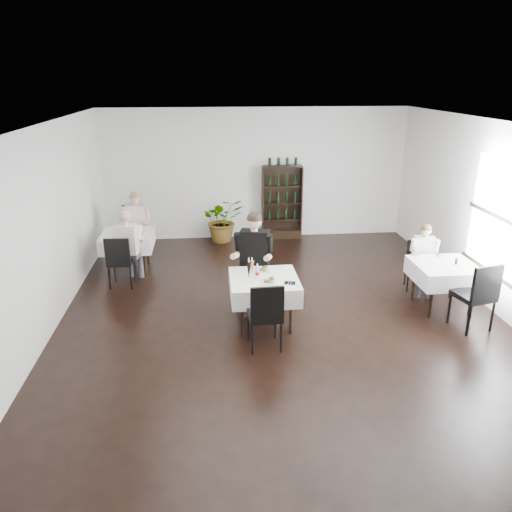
{
  "coord_description": "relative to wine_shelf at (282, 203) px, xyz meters",
  "views": [
    {
      "loc": [
        -1.09,
        -6.94,
        3.66
      ],
      "look_at": [
        -0.4,
        0.2,
        1.05
      ],
      "focal_mm": 35.0,
      "sensor_mm": 36.0,
      "label": 1
    }
  ],
  "objects": [
    {
      "name": "left_table",
      "position": [
        -3.3,
        -1.81,
        -0.23
      ],
      "size": [
        0.98,
        0.98,
        0.77
      ],
      "color": "black",
      "rests_on": "ground"
    },
    {
      "name": "right_chair_far",
      "position": [
        2.0,
        -3.18,
        -0.35
      ],
      "size": [
        0.48,
        0.48,
        0.87
      ],
      "color": "black",
      "rests_on": "ground"
    },
    {
      "name": "diner_right_far",
      "position": [
        2.01,
        -3.39,
        -0.12
      ],
      "size": [
        0.52,
        0.54,
        1.25
      ],
      "color": "#44444C",
      "rests_on": "ground"
    },
    {
      "name": "right_chair_near",
      "position": [
        2.25,
        -4.82,
        -0.23
      ],
      "size": [
        0.6,
        0.6,
        1.09
      ],
      "color": "black",
      "rests_on": "ground"
    },
    {
      "name": "potted_tree",
      "position": [
        -1.39,
        -0.11,
        -0.33
      ],
      "size": [
        1.07,
        0.98,
        1.03
      ],
      "primitive_type": "imported",
      "rotation": [
        0.0,
        0.0,
        0.2
      ],
      "color": "#29531C",
      "rests_on": "ground"
    },
    {
      "name": "window_right",
      "position": [
        2.88,
        -4.31,
        0.65
      ],
      "size": [
        0.06,
        2.3,
        1.85
      ],
      "color": "white",
      "rests_on": "room_shell"
    },
    {
      "name": "coke_bottle",
      "position": [
        -1.0,
        -4.32,
        0.02
      ],
      "size": [
        0.06,
        0.06,
        0.24
      ],
      "color": "silver",
      "rests_on": "main_table"
    },
    {
      "name": "diner_main",
      "position": [
        -1.01,
        -3.76,
        0.11
      ],
      "size": [
        0.68,
        0.72,
        1.64
      ],
      "color": "#44444C",
      "rests_on": "ground"
    },
    {
      "name": "plate_near",
      "position": [
        -0.84,
        -4.49,
        -0.06
      ],
      "size": [
        0.25,
        0.25,
        0.07
      ],
      "color": "white",
      "rests_on": "main_table"
    },
    {
      "name": "main_table",
      "position": [
        -0.9,
        -4.31,
        -0.23
      ],
      "size": [
        1.03,
        1.03,
        0.77
      ],
      "color": "black",
      "rests_on": "ground"
    },
    {
      "name": "diner_left_far",
      "position": [
        -3.19,
        -1.21,
        -0.01
      ],
      "size": [
        0.55,
        0.54,
        1.44
      ],
      "color": "#44444C",
      "rests_on": "ground"
    },
    {
      "name": "pilsner_lager",
      "position": [
        -1.07,
        -4.18,
        0.04
      ],
      "size": [
        0.07,
        0.07,
        0.29
      ],
      "color": "#B57C2E",
      "rests_on": "main_table"
    },
    {
      "name": "pepper_mill",
      "position": [
        2.26,
        -4.04,
        -0.02
      ],
      "size": [
        0.05,
        0.05,
        0.1
      ],
      "primitive_type": "cylinder",
      "rotation": [
        0.0,
        0.0,
        -0.35
      ],
      "color": "black",
      "rests_on": "right_table"
    },
    {
      "name": "main_chair_near",
      "position": [
        -0.97,
        -5.09,
        -0.27
      ],
      "size": [
        0.49,
        0.49,
        1.01
      ],
      "color": "black",
      "rests_on": "ground"
    },
    {
      "name": "wine_shelf",
      "position": [
        0.0,
        0.0,
        0.0
      ],
      "size": [
        0.9,
        0.28,
        1.75
      ],
      "color": "black",
      "rests_on": "ground"
    },
    {
      "name": "room_shell",
      "position": [
        -0.6,
        -4.31,
        0.65
      ],
      "size": [
        9.0,
        9.0,
        9.0
      ],
      "color": "black",
      "rests_on": "ground"
    },
    {
      "name": "right_table",
      "position": [
        2.1,
        -4.01,
        -0.23
      ],
      "size": [
        0.98,
        0.98,
        0.77
      ],
      "color": "black",
      "rests_on": "ground"
    },
    {
      "name": "napkin_cutlery",
      "position": [
        -0.54,
        -4.55,
        -0.07
      ],
      "size": [
        0.19,
        0.18,
        0.02
      ],
      "color": "black",
      "rests_on": "main_table"
    },
    {
      "name": "main_chair_far",
      "position": [
        -0.94,
        -3.62,
        -0.29
      ],
      "size": [
        0.54,
        0.54,
        0.97
      ],
      "color": "black",
      "rests_on": "ground"
    },
    {
      "name": "pilsner_dark",
      "position": [
        -1.13,
        -4.32,
        0.06
      ],
      "size": [
        0.08,
        0.08,
        0.33
      ],
      "color": "black",
      "rests_on": "main_table"
    },
    {
      "name": "left_chair_near",
      "position": [
        -3.33,
        -2.64,
        -0.29
      ],
      "size": [
        0.47,
        0.48,
        0.97
      ],
      "color": "black",
      "rests_on": "ground"
    },
    {
      "name": "left_chair_far",
      "position": [
        -3.28,
        -1.08,
        -0.21
      ],
      "size": [
        0.58,
        0.59,
        1.11
      ],
      "color": "black",
      "rests_on": "ground"
    },
    {
      "name": "diner_left_near",
      "position": [
        -3.18,
        -2.43,
        -0.02
      ],
      "size": [
        0.58,
        0.6,
        1.42
      ],
      "color": "#44444C",
      "rests_on": "ground"
    },
    {
      "name": "plate_far",
      "position": [
        -0.89,
        -4.02,
        -0.06
      ],
      "size": [
        0.26,
        0.26,
        0.07
      ],
      "color": "white",
      "rests_on": "main_table"
    }
  ]
}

